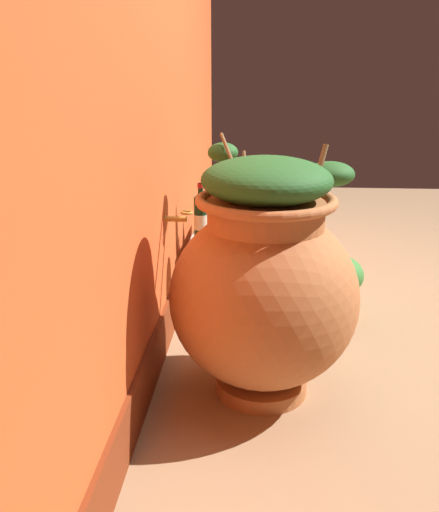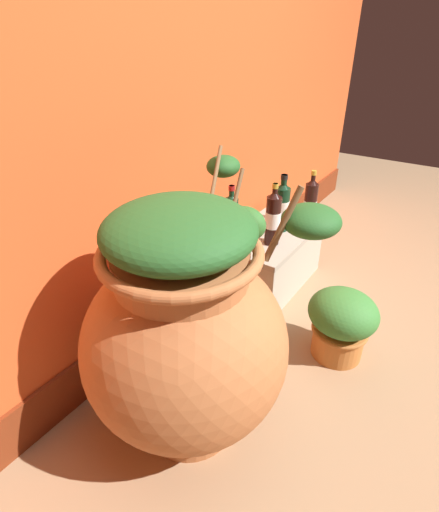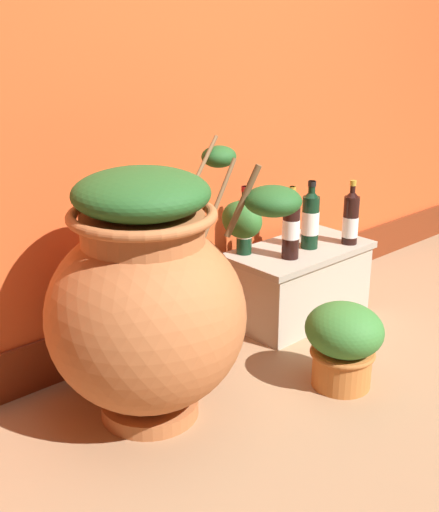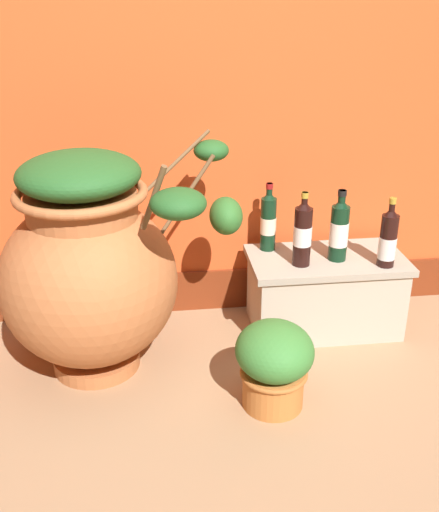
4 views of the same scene
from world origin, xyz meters
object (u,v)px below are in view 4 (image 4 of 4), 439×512
(wine_bottle_left, at_px, (303,232))
(potted_shrub, at_px, (274,362))
(wine_bottle_middle, at_px, (339,229))
(terracotta_urn, at_px, (91,267))
(wine_bottle_back, at_px, (388,239))
(wine_bottle_right, at_px, (268,220))

(wine_bottle_left, bearing_deg, potted_shrub, -113.90)
(wine_bottle_middle, bearing_deg, wine_bottle_left, -168.84)
(terracotta_urn, height_order, wine_bottle_back, terracotta_urn)
(wine_bottle_middle, distance_m, wine_bottle_right, 0.32)
(terracotta_urn, bearing_deg, wine_bottle_right, 22.28)
(terracotta_urn, xyz_separation_m, wine_bottle_left, (0.88, 0.13, 0.05))
(terracotta_urn, distance_m, wine_bottle_left, 0.89)
(potted_shrub, bearing_deg, wine_bottle_middle, 53.20)
(wine_bottle_right, distance_m, potted_shrub, 0.73)
(wine_bottle_left, xyz_separation_m, wine_bottle_back, (0.36, -0.05, -0.03))
(wine_bottle_left, height_order, wine_bottle_right, wine_bottle_left)
(potted_shrub, bearing_deg, terracotta_urn, 152.79)
(terracotta_urn, relative_size, wine_bottle_left, 2.97)
(wine_bottle_right, bearing_deg, wine_bottle_back, -26.64)
(terracotta_urn, relative_size, potted_shrub, 2.84)
(wine_bottle_back, relative_size, potted_shrub, 0.89)
(wine_bottle_back, bearing_deg, potted_shrub, -143.48)
(wine_bottle_middle, xyz_separation_m, wine_bottle_back, (0.19, -0.09, -0.02))
(terracotta_urn, xyz_separation_m, potted_shrub, (0.67, -0.34, -0.27))
(wine_bottle_left, xyz_separation_m, wine_bottle_right, (-0.11, 0.18, -0.01))
(wine_bottle_middle, relative_size, wine_bottle_back, 1.04)
(wine_bottle_middle, relative_size, wine_bottle_right, 1.02)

